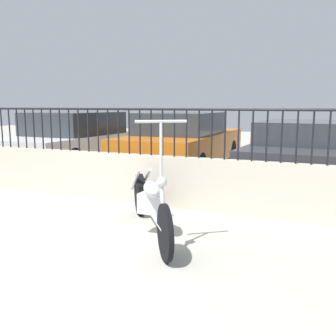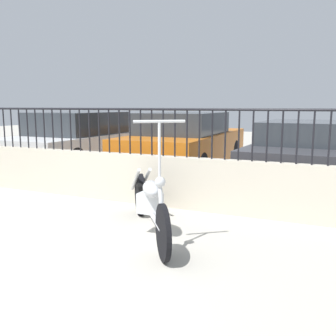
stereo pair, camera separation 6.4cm
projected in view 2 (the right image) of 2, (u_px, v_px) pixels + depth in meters
low_wall at (115, 177)px, 6.07m from camera, size 9.19×0.18×0.77m
fence_railing at (114, 123)px, 5.93m from camera, size 9.19×0.04×0.72m
motorcycle_silver at (148, 200)px, 4.54m from camera, size 1.46×1.91×1.39m
car_white at (82, 139)px, 9.61m from camera, size 1.96×4.62×1.36m
car_orange at (186, 142)px, 8.71m from camera, size 1.83×4.52×1.37m
car_dark_grey at (310, 151)px, 7.34m from camera, size 2.09×4.46×1.23m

